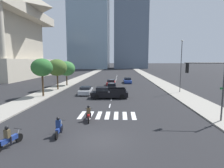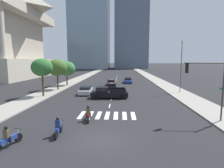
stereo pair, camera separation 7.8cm
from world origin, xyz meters
name	(u,v)px [view 1 (the left image)]	position (x,y,z in m)	size (l,w,h in m)	color
ground_plane	(102,140)	(0.00, 0.00, 0.00)	(800.00, 800.00, 0.00)	#232326
sidewalk_east	(164,85)	(11.55, 30.00, 0.07)	(4.00, 260.00, 0.15)	gray
sidewalk_west	(67,84)	(-11.55, 30.00, 0.07)	(4.00, 260.00, 0.15)	gray
crosswalk_near	(108,115)	(0.00, 5.92, 0.00)	(5.85, 2.74, 0.01)	silver
lane_divider_center	(115,83)	(0.00, 33.92, 0.00)	(0.14, 50.00, 0.01)	silver
motorcycle_lead	(9,139)	(-5.97, -1.35, 0.58)	(0.91, 2.20, 1.49)	black
motorcycle_trailing	(89,114)	(-1.67, 4.23, 0.58)	(0.70, 2.19, 1.49)	black
motorcycle_third	(59,128)	(-3.32, 0.64, 0.58)	(0.70, 2.06, 1.49)	black
pickup_truck	(108,93)	(-0.61, 14.60, 0.81)	(5.63, 2.26, 1.67)	black
sedan_blue_0	(127,81)	(3.13, 33.73, 0.60)	(2.02, 4.77, 1.30)	navy
sedan_red_1	(111,82)	(-0.86, 29.68, 0.59)	(1.94, 4.49, 1.29)	maroon
sedan_black_2	(112,87)	(-0.38, 22.44, 0.62)	(1.94, 4.30, 1.36)	black
sedan_silver_3	(86,90)	(-4.55, 17.86, 0.61)	(1.96, 4.44, 1.31)	#B7BABF
traffic_signal_near	(209,79)	(9.34, 4.35, 4.02)	(3.87, 0.28, 5.70)	#333335
street_lamp_east	(181,63)	(11.85, 19.88, 5.27)	(0.50, 0.24, 9.00)	#3F3F42
street_tree_nearest	(42,68)	(-10.75, 15.06, 4.59)	(3.23, 3.23, 5.84)	#4C3823
street_tree_second	(57,68)	(-10.75, 21.72, 4.34)	(3.74, 3.74, 5.79)	#4C3823
street_tree_third	(66,69)	(-10.75, 27.68, 3.89)	(3.83, 3.83, 5.38)	#4C3823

